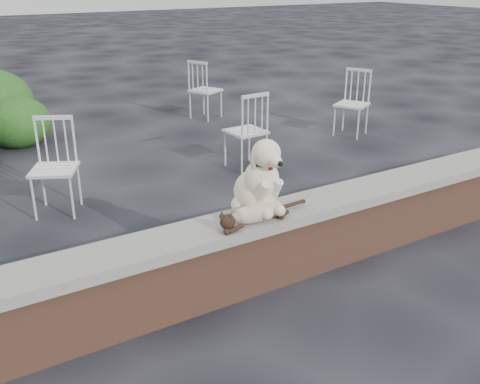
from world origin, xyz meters
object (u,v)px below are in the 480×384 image
dog (256,174)px  chair_c (246,130)px  chair_d (352,103)px  chair_b (54,168)px  cat (257,211)px  chair_e (205,89)px

dog → chair_c: size_ratio=0.64×
dog → chair_d: bearing=36.2°
dog → chair_d: (3.39, 2.67, -0.41)m
dog → chair_b: 2.34m
cat → chair_d: 4.48m
chair_b → chair_c: (2.31, 0.18, 0.00)m
chair_d → dog: bearing=-79.1°
chair_b → chair_c: bearing=31.4°
chair_b → chair_c: same height
chair_d → chair_c: bearing=-106.3°
chair_c → dog: bearing=56.6°
dog → chair_e: bearing=64.1°
chair_b → chair_e: same height
chair_b → chair_e: size_ratio=1.00×
chair_c → chair_d: same height
dog → cat: (-0.08, -0.15, -0.22)m
chair_b → chair_d: size_ratio=1.00×
cat → chair_e: bearing=64.0°
chair_b → chair_d: same height
chair_c → chair_b: bearing=1.4°
cat → chair_d: bearing=37.0°
dog → chair_e: (2.05, 4.66, -0.41)m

